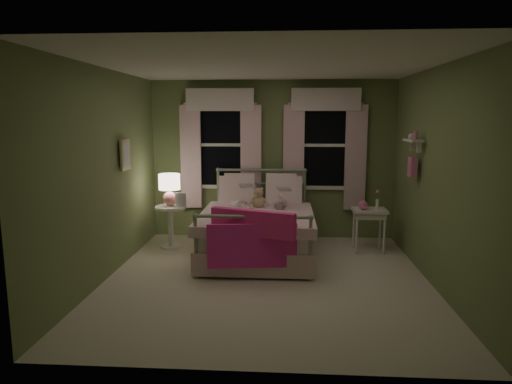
# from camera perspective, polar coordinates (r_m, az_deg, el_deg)

# --- Properties ---
(room_shell) EXTENTS (4.20, 4.20, 4.20)m
(room_shell) POSITION_cam_1_polar(r_m,az_deg,el_deg) (5.49, 1.39, 1.98)
(room_shell) COLOR white
(room_shell) RESTS_ON ground
(bed) EXTENTS (1.58, 2.04, 1.18)m
(bed) POSITION_cam_1_polar(r_m,az_deg,el_deg) (6.64, 0.20, -4.76)
(bed) COLOR white
(bed) RESTS_ON ground
(pink_throw) EXTENTS (1.10, 0.47, 0.71)m
(pink_throw) POSITION_cam_1_polar(r_m,az_deg,el_deg) (5.59, -0.46, -5.07)
(pink_throw) COLOR #FE3190
(pink_throw) RESTS_ON bed
(child_left) EXTENTS (0.35, 0.30, 0.80)m
(child_left) POSITION_cam_1_polar(r_m,az_deg,el_deg) (6.96, -1.88, 0.82)
(child_left) COLOR #F7D1DD
(child_left) RESTS_ON bed
(child_right) EXTENTS (0.37, 0.30, 0.72)m
(child_right) POSITION_cam_1_polar(r_m,az_deg,el_deg) (6.94, 2.73, 0.43)
(child_right) COLOR #F7D1DD
(child_right) RESTS_ON bed
(book_left) EXTENTS (0.20, 0.12, 0.26)m
(book_left) POSITION_cam_1_polar(r_m,az_deg,el_deg) (6.72, -2.09, 0.43)
(book_left) COLOR beige
(book_left) RESTS_ON child_left
(book_right) EXTENTS (0.22, 0.15, 0.26)m
(book_right) POSITION_cam_1_polar(r_m,az_deg,el_deg) (6.69, 2.69, 0.02)
(book_right) COLOR beige
(book_right) RESTS_ON child_right
(teddy_bear) EXTENTS (0.24, 0.20, 0.32)m
(teddy_bear) POSITION_cam_1_polar(r_m,az_deg,el_deg) (6.81, 0.34, -0.89)
(teddy_bear) COLOR tan
(teddy_bear) RESTS_ON bed
(nightstand_left) EXTENTS (0.46, 0.46, 0.65)m
(nightstand_left) POSITION_cam_1_polar(r_m,az_deg,el_deg) (7.18, -10.63, -3.56)
(nightstand_left) COLOR white
(nightstand_left) RESTS_ON ground
(table_lamp) EXTENTS (0.32, 0.32, 0.49)m
(table_lamp) POSITION_cam_1_polar(r_m,az_deg,el_deg) (7.08, -10.76, 0.67)
(table_lamp) COLOR pink
(table_lamp) RESTS_ON nightstand_left
(book_nightstand) EXTENTS (0.20, 0.25, 0.02)m
(book_nightstand) POSITION_cam_1_polar(r_m,az_deg,el_deg) (7.03, -10.06, -1.82)
(book_nightstand) COLOR beige
(book_nightstand) RESTS_ON nightstand_left
(nightstand_right) EXTENTS (0.50, 0.40, 0.64)m
(nightstand_right) POSITION_cam_1_polar(r_m,az_deg,el_deg) (7.02, 13.98, -2.87)
(nightstand_right) COLOR white
(nightstand_right) RESTS_ON ground
(pink_toy) EXTENTS (0.14, 0.19, 0.14)m
(pink_toy) POSITION_cam_1_polar(r_m,az_deg,el_deg) (6.97, 13.23, -1.60)
(pink_toy) COLOR pink
(pink_toy) RESTS_ON nightstand_right
(bud_vase) EXTENTS (0.06, 0.06, 0.28)m
(bud_vase) POSITION_cam_1_polar(r_m,az_deg,el_deg) (7.05, 14.94, -0.88)
(bud_vase) COLOR white
(bud_vase) RESTS_ON nightstand_right
(window_left) EXTENTS (1.34, 0.13, 1.96)m
(window_left) POSITION_cam_1_polar(r_m,az_deg,el_deg) (7.56, -4.44, 6.43)
(window_left) COLOR black
(window_left) RESTS_ON room_shell
(window_right) EXTENTS (1.34, 0.13, 1.96)m
(window_right) POSITION_cam_1_polar(r_m,az_deg,el_deg) (7.50, 8.59, 6.33)
(window_right) COLOR black
(window_right) RESTS_ON room_shell
(wall_shelf) EXTENTS (0.15, 0.50, 0.60)m
(wall_shelf) POSITION_cam_1_polar(r_m,az_deg,el_deg) (6.38, 19.01, 4.53)
(wall_shelf) COLOR white
(wall_shelf) RESTS_ON room_shell
(framed_picture) EXTENTS (0.03, 0.32, 0.42)m
(framed_picture) POSITION_cam_1_polar(r_m,az_deg,el_deg) (6.44, -16.02, 4.50)
(framed_picture) COLOR beige
(framed_picture) RESTS_ON room_shell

